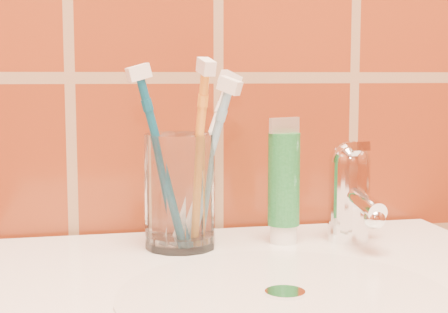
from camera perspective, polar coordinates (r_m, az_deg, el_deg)
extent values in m
cylinder|color=silver|center=(0.62, 5.09, -11.43)|extent=(0.30, 0.30, 0.00)
cylinder|color=white|center=(0.62, 5.09, -11.25)|extent=(0.04, 0.04, 0.00)
cylinder|color=white|center=(0.78, -3.66, -2.89)|extent=(0.09, 0.09, 0.13)
cylinder|color=white|center=(0.81, 4.95, -6.41)|extent=(0.03, 0.03, 0.02)
cylinder|color=#17632B|center=(0.80, 5.00, -1.89)|extent=(0.04, 0.04, 0.11)
cube|color=beige|center=(0.79, 5.05, 2.60)|extent=(0.04, 0.00, 0.02)
cylinder|color=white|center=(0.82, 10.33, -3.68)|extent=(0.05, 0.05, 0.09)
sphere|color=white|center=(0.81, 10.40, -0.39)|extent=(0.05, 0.05, 0.05)
cylinder|color=white|center=(0.79, 11.40, -3.63)|extent=(0.02, 0.09, 0.03)
cube|color=white|center=(0.80, 10.76, 0.78)|extent=(0.02, 0.06, 0.01)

